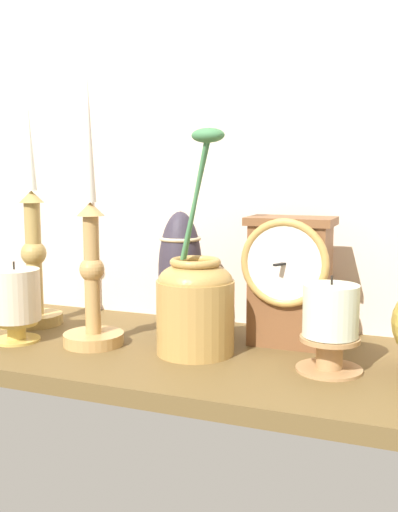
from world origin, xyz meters
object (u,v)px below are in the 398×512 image
at_px(mantel_clock, 289,278).
at_px(brass_vase_jar, 196,300).
at_px(candlestick_tall_left, 34,259).
at_px(candlestick_tall_center, 92,273).
at_px(pillar_candle_front, 330,324).
at_px(tall_ceramic_vase, 180,272).
at_px(pillar_candle_near_clock, 15,301).

bearing_deg(mantel_clock, brass_vase_jar, -141.77).
distance_m(candlestick_tall_left, candlestick_tall_center, 0.17).
height_order(candlestick_tall_left, candlestick_tall_center, candlestick_tall_center).
xyz_separation_m(candlestick_tall_left, pillar_candle_front, (0.51, -0.06, -0.05)).
height_order(candlestick_tall_center, brass_vase_jar, candlestick_tall_center).
xyz_separation_m(candlestick_tall_left, brass_vase_jar, (0.32, -0.05, -0.03)).
relative_size(brass_vase_jar, tall_ceramic_vase, 1.62).
distance_m(candlestick_tall_left, brass_vase_jar, 0.32).
bearing_deg(pillar_candle_front, candlestick_tall_center, -178.42).
xyz_separation_m(candlestick_tall_left, tall_ceramic_vase, (0.25, 0.04, -0.01)).
bearing_deg(brass_vase_jar, mantel_clock, 38.23).
height_order(mantel_clock, tall_ceramic_vase, tall_ceramic_vase).
bearing_deg(pillar_candle_near_clock, tall_ceramic_vase, 32.42).
height_order(candlestick_tall_center, pillar_candle_near_clock, candlestick_tall_center).
relative_size(candlestick_tall_left, candlestick_tall_center, 0.92).
bearing_deg(candlestick_tall_left, brass_vase_jar, -9.45).
relative_size(pillar_candle_near_clock, tall_ceramic_vase, 0.63).
bearing_deg(brass_vase_jar, pillar_candle_front, -2.51).
xyz_separation_m(candlestick_tall_center, tall_ceramic_vase, (0.10, 0.11, -0.01)).
height_order(candlestick_tall_center, pillar_candle_front, candlestick_tall_center).
distance_m(mantel_clock, candlestick_tall_left, 0.43).
xyz_separation_m(candlestick_tall_center, pillar_candle_front, (0.35, 0.01, -0.05)).
distance_m(pillar_candle_front, pillar_candle_near_clock, 0.48).
bearing_deg(pillar_candle_front, mantel_clock, 128.32).
distance_m(candlestick_tall_center, pillar_candle_front, 0.36).
distance_m(brass_vase_jar, pillar_candle_front, 0.19).
bearing_deg(pillar_candle_near_clock, candlestick_tall_center, 12.54).
distance_m(mantel_clock, pillar_candle_near_clock, 0.42).
bearing_deg(pillar_candle_front, pillar_candle_near_clock, -175.57).
relative_size(brass_vase_jar, pillar_candle_near_clock, 2.57).
bearing_deg(pillar_candle_near_clock, mantel_clock, 18.91).
xyz_separation_m(candlestick_tall_left, pillar_candle_near_clock, (0.04, -0.10, -0.05)).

